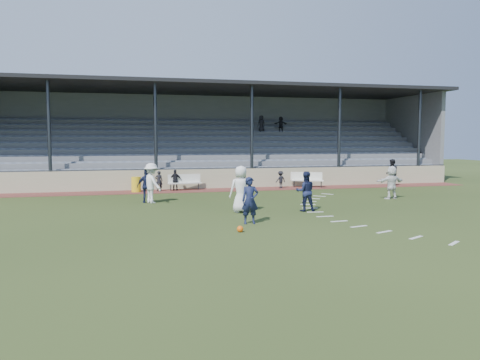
# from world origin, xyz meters

# --- Properties ---
(ground) EXTENTS (90.00, 90.00, 0.00)m
(ground) POSITION_xyz_m (0.00, 0.00, 0.00)
(ground) COLOR #2D3C18
(ground) RESTS_ON ground
(cinder_track) EXTENTS (34.00, 2.00, 0.02)m
(cinder_track) POSITION_xyz_m (0.00, 10.50, 0.01)
(cinder_track) COLOR brown
(cinder_track) RESTS_ON ground
(retaining_wall) EXTENTS (34.00, 0.18, 1.20)m
(retaining_wall) POSITION_xyz_m (0.00, 11.55, 0.60)
(retaining_wall) COLOR #B2AB89
(retaining_wall) RESTS_ON ground
(bench_left) EXTENTS (2.04, 0.74, 0.95)m
(bench_left) POSITION_xyz_m (-1.39, 10.79, 0.58)
(bench_left) COLOR silver
(bench_left) RESTS_ON cinder_track
(bench_right) EXTENTS (1.99, 1.25, 0.95)m
(bench_right) POSITION_xyz_m (6.38, 10.72, 0.58)
(bench_right) COLOR silver
(bench_right) RESTS_ON cinder_track
(trash_bin) EXTENTS (0.54, 0.54, 0.87)m
(trash_bin) POSITION_xyz_m (-4.22, 10.50, 0.45)
(trash_bin) COLOR yellow
(trash_bin) RESTS_ON cinder_track
(football) EXTENTS (0.21, 0.21, 0.21)m
(football) POSITION_xyz_m (-1.15, -2.23, 0.11)
(football) COLOR #EF5E0E
(football) RESTS_ON ground
(player_white_lead) EXTENTS (0.98, 0.67, 1.96)m
(player_white_lead) POSITION_xyz_m (-0.13, 1.80, 0.98)
(player_white_lead) COLOR white
(player_white_lead) RESTS_ON ground
(player_navy_lead) EXTENTS (0.65, 0.45, 1.70)m
(player_navy_lead) POSITION_xyz_m (-0.44, -0.82, 0.85)
(player_navy_lead) COLOR #151C3B
(player_navy_lead) RESTS_ON ground
(player_navy_mid) EXTENTS (0.92, 0.77, 1.70)m
(player_navy_mid) POSITION_xyz_m (2.61, 1.49, 0.85)
(player_navy_mid) COLOR #151C3B
(player_navy_mid) RESTS_ON ground
(player_white_wing) EXTENTS (1.27, 1.42, 1.91)m
(player_white_wing) POSITION_xyz_m (-3.60, 5.64, 0.96)
(player_white_wing) COLOR white
(player_white_wing) RESTS_ON ground
(player_navy_wing) EXTENTS (0.97, 0.45, 1.62)m
(player_navy_wing) POSITION_xyz_m (-3.81, 5.79, 0.81)
(player_navy_wing) COLOR #151C3B
(player_navy_wing) RESTS_ON ground
(player_white_back) EXTENTS (1.61, 0.65, 1.70)m
(player_white_back) POSITION_xyz_m (8.43, 4.31, 0.85)
(player_white_back) COLOR white
(player_white_back) RESTS_ON ground
(official) EXTENTS (0.84, 0.98, 1.75)m
(official) POSITION_xyz_m (12.04, 10.13, 0.90)
(official) COLOR black
(official) RESTS_ON cinder_track
(sub_left_near) EXTENTS (0.44, 0.30, 1.18)m
(sub_left_near) POSITION_xyz_m (-2.91, 10.64, 0.61)
(sub_left_near) COLOR black
(sub_left_near) RESTS_ON cinder_track
(sub_left_far) EXTENTS (0.75, 0.38, 1.23)m
(sub_left_far) POSITION_xyz_m (-1.93, 10.75, 0.64)
(sub_left_far) COLOR black
(sub_left_far) RESTS_ON cinder_track
(sub_right) EXTENTS (0.78, 0.59, 1.06)m
(sub_right) POSITION_xyz_m (4.56, 10.54, 0.55)
(sub_right) COLOR black
(sub_right) RESTS_ON cinder_track
(grandstand) EXTENTS (34.60, 9.00, 6.61)m
(grandstand) POSITION_xyz_m (0.01, 16.26, 2.20)
(grandstand) COLOR slate
(grandstand) RESTS_ON ground
(penalty_arc) EXTENTS (3.89, 14.63, 0.01)m
(penalty_arc) POSITION_xyz_m (4.12, 0.00, 0.01)
(penalty_arc) COLOR silver
(penalty_arc) RESTS_ON ground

